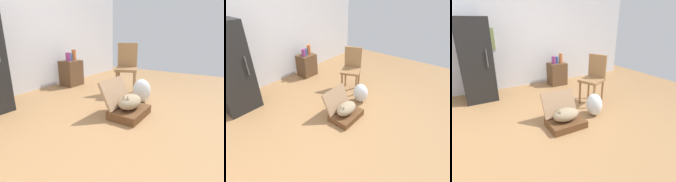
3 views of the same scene
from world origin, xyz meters
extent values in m
plane|color=#9E7247|center=(0.00, 0.00, 0.00)|extent=(7.68, 7.68, 0.00)
cube|color=silver|center=(0.00, 2.26, 1.30)|extent=(6.40, 0.12, 2.60)
cube|color=brown|center=(0.02, -0.13, 0.06)|extent=(0.59, 0.43, 0.12)
cube|color=#9B7756|center=(0.02, 0.11, 0.32)|extent=(0.59, 0.22, 0.40)
ellipsoid|color=#998466|center=(0.02, -0.13, 0.22)|extent=(0.44, 0.28, 0.20)
sphere|color=#998466|center=(-0.11, -0.13, 0.25)|extent=(0.10, 0.10, 0.10)
cone|color=#998466|center=(-0.11, -0.16, 0.32)|extent=(0.05, 0.05, 0.05)
cone|color=#998466|center=(-0.11, -0.10, 0.32)|extent=(0.05, 0.05, 0.05)
cylinder|color=#998466|center=(0.21, -0.09, 0.16)|extent=(0.20, 0.03, 0.07)
ellipsoid|color=silver|center=(0.66, -0.02, 0.20)|extent=(0.28, 0.32, 0.41)
cube|color=brown|center=(0.85, 1.85, 0.29)|extent=(0.44, 0.38, 0.58)
cylinder|color=#8C387A|center=(0.74, 1.81, 0.68)|extent=(0.11, 0.11, 0.19)
cylinder|color=#CC6B38|center=(0.96, 1.84, 0.70)|extent=(0.10, 0.10, 0.24)
cylinder|color=#38609E|center=(0.85, 1.85, 0.66)|extent=(0.09, 0.09, 0.17)
cylinder|color=olive|center=(0.70, 0.51, 0.24)|extent=(0.04, 0.04, 0.47)
cylinder|color=olive|center=(0.83, 0.21, 0.24)|extent=(0.04, 0.04, 0.47)
cylinder|color=olive|center=(1.01, 0.64, 0.24)|extent=(0.04, 0.04, 0.47)
cylinder|color=olive|center=(1.14, 0.34, 0.24)|extent=(0.04, 0.04, 0.47)
cube|color=olive|center=(0.92, 0.43, 0.50)|extent=(0.56, 0.55, 0.05)
cube|color=olive|center=(1.10, 0.50, 0.76)|extent=(0.19, 0.37, 0.47)
camera|label=1|loc=(-2.10, -1.19, 1.08)|focal=28.51mm
camera|label=2|loc=(-2.10, -1.65, 2.15)|focal=28.09mm
camera|label=3|loc=(-1.26, -2.40, 1.63)|focal=29.49mm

